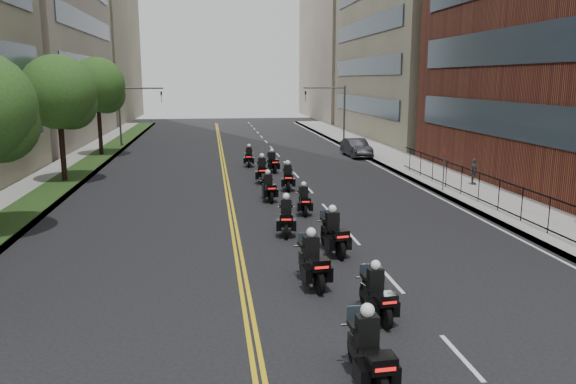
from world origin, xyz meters
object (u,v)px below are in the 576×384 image
Objects in this scene: motorcycle_2 at (312,263)px; motorcycle_5 at (304,201)px; motorcycle_8 at (262,171)px; motorcycle_10 at (249,157)px; motorcycle_0 at (369,354)px; motorcycle_1 at (377,296)px; motorcycle_3 at (333,235)px; motorcycle_7 at (288,178)px; parked_sedan at (356,148)px; motorcycle_4 at (286,218)px; motorcycle_6 at (268,188)px; motorcycle_9 at (272,163)px; pedestrian_c at (474,172)px.

motorcycle_2 reaches higher than motorcycle_5.
motorcycle_8 is 6.61m from motorcycle_10.
motorcycle_0 is at bearing -90.96° from motorcycle_5.
motorcycle_3 is (0.09, 5.70, 0.08)m from motorcycle_1.
motorcycle_0 is 1.11× the size of motorcycle_1.
motorcycle_7 is 0.94× the size of motorcycle_8.
motorcycle_1 is 0.88× the size of motorcycle_2.
parked_sedan is at bearing 65.19° from motorcycle_7.
motorcycle_2 is 1.01× the size of motorcycle_3.
motorcycle_4 is 1.04× the size of motorcycle_6.
motorcycle_7 is 1.04× the size of motorcycle_10.
motorcycle_9 is at bearing 83.84° from motorcycle_3.
motorcycle_5 is (1.28, 9.23, -0.11)m from motorcycle_2.
motorcycle_3 reaches higher than motorcycle_9.
motorcycle_3 is 15.79m from pedestrian_c.
motorcycle_9 is at bearing 93.08° from motorcycle_4.
motorcycle_0 is 15.11m from motorcycle_5.
motorcycle_8 reaches higher than motorcycle_1.
pedestrian_c reaches higher than motorcycle_1.
motorcycle_9 is (-0.20, 18.32, -0.07)m from motorcycle_3.
motorcycle_5 is 12.15m from motorcycle_9.
motorcycle_0 is at bearing 170.27° from pedestrian_c.
motorcycle_8 reaches higher than motorcycle_6.
motorcycle_8 is at bearing 83.37° from motorcycle_6.
motorcycle_8 is 12.56m from pedestrian_c.
motorcycle_6 is at bearing 120.87° from pedestrian_c.
motorcycle_9 is (-0.15, 12.15, 0.03)m from motorcycle_5.
motorcycle_2 is 3.34m from motorcycle_3.
motorcycle_9 reaches higher than motorcycle_1.
motorcycle_4 reaches higher than pedestrian_c.
motorcycle_1 is 0.89× the size of motorcycle_3.
motorcycle_4 reaches higher than motorcycle_1.
pedestrian_c is at bearing 39.50° from motorcycle_3.
motorcycle_3 is (1.34, 3.06, -0.01)m from motorcycle_2.
motorcycle_6 is (-1.35, 3.13, 0.04)m from motorcycle_5.
motorcycle_2 is 17.60m from motorcycle_8.
motorcycle_5 is 0.91× the size of motorcycle_7.
motorcycle_10 reaches higher than parked_sedan.
pedestrian_c is at bearing -38.59° from motorcycle_9.
motorcycle_0 reaches higher than motorcycle_6.
parked_sedan is at bearing 28.84° from motorcycle_10.
motorcycle_3 reaches higher than pedestrian_c.
motorcycle_10 is (-0.18, 11.84, -0.00)m from motorcycle_6.
pedestrian_c is (10.91, 11.41, 0.21)m from motorcycle_3.
motorcycle_8 is 1.12× the size of motorcycle_9.
motorcycle_3 is 1.58× the size of pedestrian_c.
motorcycle_8 reaches higher than pedestrian_c.
motorcycle_1 is 5.70m from motorcycle_3.
motorcycle_8 is 0.55× the size of parked_sedan.
motorcycle_3 reaches higher than motorcycle_5.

